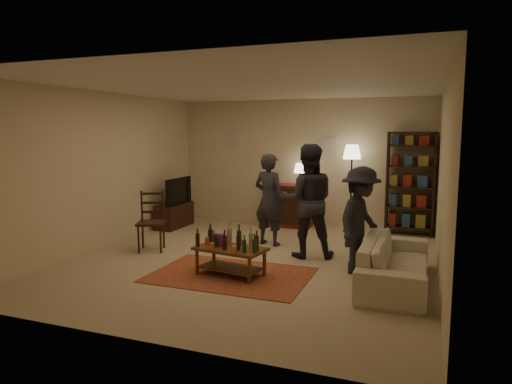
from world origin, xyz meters
The scene contains 13 objects.
floor centered at (0.00, 0.00, 0.00)m, with size 6.00×6.00×0.00m, color #C6B793.
room_shell centered at (-0.65, 2.98, 1.81)m, with size 6.00×6.00×6.00m.
rug centered at (0.00, -0.82, 0.01)m, with size 2.20×1.50×0.01m, color maroon.
coffee_table centered at (0.00, -0.81, 0.37)m, with size 1.05×0.69×0.74m.
dining_chair centered at (-1.83, 0.01, 0.55)m, with size 0.59×0.59×1.03m.
tv_stand centered at (-2.44, 1.80, 0.38)m, with size 0.40×1.00×1.06m.
dresser centered at (-0.19, 2.71, 0.48)m, with size 1.00×0.50×1.36m.
bookshelf centered at (2.25, 2.78, 1.03)m, with size 0.90×0.34×2.02m.
floor_lamp centered at (1.13, 2.65, 1.50)m, with size 0.36×0.36×1.76m.
sofa centered at (2.20, -0.40, 0.30)m, with size 2.08×0.81×0.61m, color beige.
person_left centered at (-0.06, 1.05, 0.82)m, with size 0.60×0.39×1.64m, color #292931.
person_right centered at (0.77, 0.53, 0.91)m, with size 0.89×0.69×1.83m, color #292932.
person_by_sofa centered at (1.69, -0.08, 0.77)m, with size 0.99×0.57×1.53m, color #222229.
Camera 1 is at (2.53, -6.53, 2.01)m, focal length 32.00 mm.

